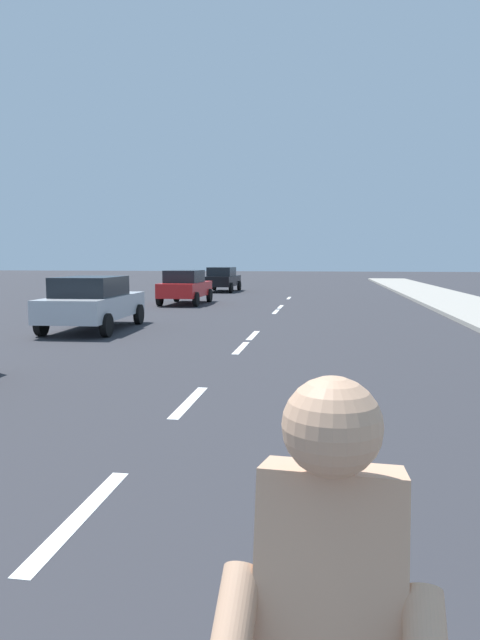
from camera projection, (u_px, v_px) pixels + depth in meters
ground_plane at (257, 331)px, 15.95m from camera, size 160.00×160.00×0.00m
lane_stripe_2 at (80, 516)px, 4.44m from camera, size 0.16×1.80×0.01m
lane_stripe_3 at (189, 402)px, 8.00m from camera, size 0.16×1.80×0.01m
lane_stripe_4 at (241, 348)px, 12.88m from camera, size 0.16×1.80×0.01m
lane_stripe_5 at (253, 335)px, 15.00m from camera, size 0.16×1.80×0.01m
lane_stripe_6 at (276, 312)px, 21.80m from camera, size 0.16×1.80×0.01m
lane_stripe_7 at (280, 307)px, 24.02m from camera, size 0.16×1.80×0.01m
lane_stripe_8 at (289, 298)px, 29.45m from camera, size 0.16×1.80×0.01m
parked_car_silver at (93, 301)px, 16.09m from camera, size 2.17×4.43×1.57m
parked_car_red at (185, 286)px, 25.45m from camera, size 1.88×3.97×1.57m
parked_car_black at (222, 279)px, 35.38m from camera, size 1.97×4.10×1.57m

